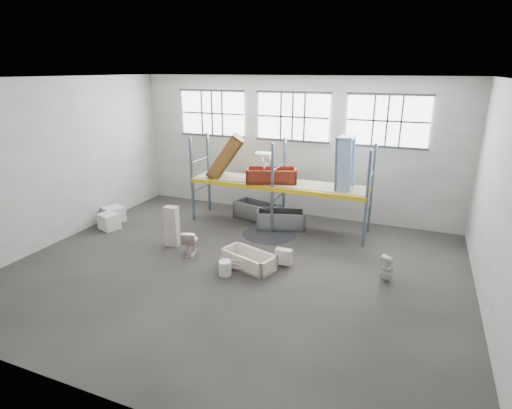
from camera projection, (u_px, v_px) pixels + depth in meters
The scene contains 34 objects.
floor at pixel (235, 271), 11.15m from camera, with size 12.00×10.00×0.10m, color #4C4642.
ceiling at pixel (232, 76), 9.53m from camera, with size 12.00×10.00×0.10m, color silver.
wall_back at pixel (293, 147), 14.77m from camera, with size 12.00×0.10×5.00m, color #9C9990.
wall_front at pixel (86, 265), 5.90m from camera, with size 12.00×0.10×5.00m, color #B4B0A5.
wall_left at pixel (56, 161), 12.51m from camera, with size 0.10×10.00×5.00m, color #B2AEA4.
wall_right at pixel (506, 211), 8.17m from camera, with size 0.10×10.00×5.00m, color #B0ADA2.
window_left at pixel (212, 113), 15.48m from camera, with size 2.60×0.04×1.60m, color white.
window_mid at pixel (293, 117), 14.33m from camera, with size 2.60×0.04×1.60m, color white.
window_right at pixel (387, 121), 13.18m from camera, with size 2.60×0.04×1.60m, color white.
rack_upright_la at pixel (192, 180), 14.28m from camera, with size 0.08×0.08×3.00m, color slate.
rack_upright_lb at pixel (208, 172), 15.33m from camera, with size 0.08×0.08×3.00m, color slate.
rack_upright_ma at pixel (272, 189), 13.20m from camera, with size 0.08×0.08×3.00m, color slate.
rack_upright_mb at pixel (284, 180), 14.26m from camera, with size 0.08×0.08×3.00m, color slate.
rack_upright_ra at pixel (367, 200), 12.13m from camera, with size 0.08×0.08×3.00m, color slate.
rack_upright_rb at pixel (372, 189), 13.18m from camera, with size 0.08×0.08×3.00m, color slate.
rack_beam_front at pixel (272, 189), 13.20m from camera, with size 6.00×0.10×0.14m, color yellow.
rack_beam_back at pixel (284, 180), 14.26m from camera, with size 6.00×0.10×0.14m, color yellow.
shelf_deck at pixel (278, 182), 13.70m from camera, with size 5.90×1.10×0.03m, color gray.
wet_patch at pixel (270, 234), 13.50m from camera, with size 1.80×1.80×0.00m, color black.
bathtub_beige at pixel (248, 260), 11.17m from camera, with size 1.51×0.71×0.44m, color beige, non-canonical shape.
cistern_spare at pixel (284, 257), 11.23m from camera, with size 0.45×0.22×0.43m, color beige.
sink_in_tub at pixel (259, 256), 11.56m from camera, with size 0.44×0.44×0.15m, color beige.
toilet_beige at pixel (191, 242), 11.99m from camera, with size 0.41×0.72×0.74m, color #F4D4CA.
cistern_tall at pixel (172, 226), 12.44m from camera, with size 0.41×0.26×1.26m, color beige.
toilet_white at pixel (387, 268), 10.42m from camera, with size 0.31×0.32×0.69m, color silver.
steel_tub_left at pixel (257, 211), 14.81m from camera, with size 1.64×0.76×0.60m, color #AFB1B8, non-canonical shape.
steel_tub_right at pixel (280, 219), 13.97m from camera, with size 1.63×0.76×0.60m, color #ABAEB3, non-canonical shape.
rust_tub_flat at pixel (271, 175), 13.61m from camera, with size 1.67×0.78×0.47m, color maroon, non-canonical shape.
rust_tub_tilted at pixel (226, 157), 14.13m from camera, with size 1.67×0.78×0.47m, color brown, non-canonical shape.
sink_on_shelf at pixel (264, 168), 13.48m from camera, with size 0.62×0.47×0.55m, color white.
blue_tub_upright at pixel (345, 164), 12.67m from camera, with size 1.71×0.80×0.48m, color #85A9C9, non-canonical shape.
bucket at pixel (225, 268), 10.76m from camera, with size 0.33×0.33×0.39m, color silver.
carton_near at pixel (109, 221), 13.86m from camera, with size 0.62×0.53×0.53m, color silver.
carton_far at pixel (114, 214), 14.55m from camera, with size 0.63×0.63×0.53m, color silver.
Camera 1 is at (4.30, -9.04, 5.20)m, focal length 28.54 mm.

